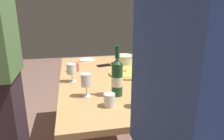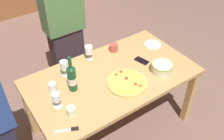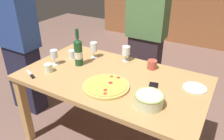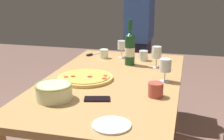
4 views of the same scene
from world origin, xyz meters
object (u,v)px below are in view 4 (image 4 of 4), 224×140
(cell_phone, at_px, (97,99))
(pizza_knife, at_px, (92,54))
(person_guest_left, at_px, (139,38))
(wine_glass_far_left, at_px, (122,46))
(cup_ceramic, at_px, (156,90))
(dining_table, at_px, (112,92))
(pizza, at_px, (85,78))
(wine_glass_near_pizza, at_px, (157,54))
(cup_amber, at_px, (143,56))
(cup_spare, at_px, (104,54))
(serving_bowl, at_px, (54,91))
(wine_bottle, at_px, (130,48))
(wine_glass_by_bottle, at_px, (165,66))
(side_plate, at_px, (112,125))

(cell_phone, bearing_deg, pizza_knife, 5.13)
(person_guest_left, bearing_deg, wine_glass_far_left, -6.23)
(cup_ceramic, bearing_deg, pizza_knife, -142.54)
(dining_table, distance_m, person_guest_left, 1.17)
(pizza, relative_size, wine_glass_near_pizza, 2.28)
(wine_glass_near_pizza, bearing_deg, cup_ceramic, 6.12)
(cup_amber, relative_size, pizza_knife, 0.48)
(cup_spare, relative_size, person_guest_left, 0.05)
(serving_bowl, bearing_deg, cup_spare, 179.07)
(wine_glass_near_pizza, xyz_separation_m, cell_phone, (0.73, -0.25, -0.10))
(person_guest_left, bearing_deg, pizza_knife, -31.84)
(dining_table, relative_size, pizza_knife, 9.22)
(pizza, bearing_deg, pizza_knife, -165.95)
(pizza_knife, bearing_deg, person_guest_left, 148.59)
(wine_glass_near_pizza, relative_size, cup_spare, 2.14)
(pizza_knife, bearing_deg, wine_bottle, 59.02)
(wine_glass_by_bottle, distance_m, cup_spare, 0.75)
(wine_bottle, height_order, wine_glass_by_bottle, wine_bottle)
(wine_bottle, xyz_separation_m, wine_glass_near_pizza, (0.03, 0.21, -0.02))
(pizza, xyz_separation_m, cup_amber, (-0.59, 0.30, 0.03))
(wine_bottle, xyz_separation_m, pizza_knife, (-0.23, -0.38, -0.13))
(cell_phone, bearing_deg, side_plate, -165.56)
(wine_glass_by_bottle, xyz_separation_m, cup_amber, (-0.50, -0.22, -0.06))
(wine_glass_near_pizza, xyz_separation_m, side_plate, (1.02, -0.09, -0.10))
(dining_table, xyz_separation_m, wine_glass_far_left, (-0.59, -0.07, 0.20))
(wine_bottle, distance_m, wine_glass_by_bottle, 0.46)
(pizza, bearing_deg, side_plate, 29.05)
(dining_table, bearing_deg, side_plate, 14.21)
(wine_bottle, relative_size, pizza_knife, 2.03)
(dining_table, relative_size, cell_phone, 11.11)
(cup_spare, bearing_deg, serving_bowl, -0.93)
(wine_glass_far_left, distance_m, cup_ceramic, 0.92)
(cell_phone, bearing_deg, wine_glass_by_bottle, -53.29)
(serving_bowl, xyz_separation_m, cup_ceramic, (-0.19, 0.54, -0.01))
(wine_bottle, xyz_separation_m, cup_amber, (-0.16, 0.08, -0.09))
(side_plate, bearing_deg, cup_ceramic, 160.01)
(cup_ceramic, xyz_separation_m, pizza_knife, (-0.86, -0.66, -0.04))
(wine_glass_near_pizza, height_order, person_guest_left, person_guest_left)
(wine_bottle, xyz_separation_m, wine_glass_far_left, (-0.20, -0.11, -0.03))
(wine_bottle, relative_size, wine_glass_near_pizza, 2.17)
(wine_glass_by_bottle, relative_size, side_plate, 0.84)
(person_guest_left, bearing_deg, cup_ceramic, 12.74)
(person_guest_left, bearing_deg, cup_amber, 12.09)
(dining_table, xyz_separation_m, cell_phone, (0.37, 0.01, 0.10))
(cup_amber, bearing_deg, wine_glass_near_pizza, 34.64)
(pizza, xyz_separation_m, wine_bottle, (-0.44, 0.22, 0.12))
(dining_table, height_order, wine_glass_far_left, wine_glass_far_left)
(pizza, bearing_deg, person_guest_left, 172.27)
(cell_phone, bearing_deg, wine_glass_far_left, -9.78)
(dining_table, xyz_separation_m, side_plate, (0.66, 0.17, 0.10))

